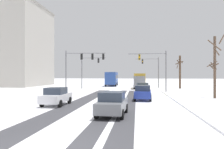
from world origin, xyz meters
The scene contains 18 objects.
ground_plane centered at (0.00, 0.00, 0.00)m, with size 300.00×300.00×0.00m, color white.
wheel_track_left_lane centered at (2.50, 14.69, 0.00)m, with size 1.16×32.31×0.01m, color #424247.
wheel_track_right_lane centered at (1.05, 14.69, 0.00)m, with size 0.99×32.31×0.01m, color #424247.
wheel_track_center centered at (-3.12, 14.69, 0.00)m, with size 0.73×32.31×0.01m, color #424247.
wheel_track_oncoming centered at (-2.17, 14.69, 0.00)m, with size 1.18×32.31×0.01m, color #424247.
sidewalk_kerb_right centered at (9.14, 13.22, 0.06)m, with size 4.00×32.31×0.12m, color white.
traffic_signal_near_right centered at (6.11, 27.41, 4.42)m, with size 5.98×0.38×6.50m.
traffic_signal_far_left centered at (-6.43, 35.31, 4.36)m, with size 4.96×0.44×6.50m.
traffic_signal_near_left centered at (-5.28, 25.59, 4.80)m, with size 6.20×0.80×6.50m.
traffic_signal_far_right centered at (6.46, 39.37, 4.35)m, with size 4.86×0.38×6.50m.
car_yellow_cab_lead centered at (3.94, 23.92, 0.82)m, with size 2.02×4.19×1.62m.
car_blue_second centered at (3.86, 16.44, 0.82)m, with size 2.01×4.19×1.62m.
car_white_third centered at (-4.07, 11.45, 0.82)m, with size 1.89×4.13×1.62m.
car_grey_fourth centered at (1.54, 6.95, 0.82)m, with size 2.00×4.18×1.62m.
bus_oncoming centered at (-3.03, 47.38, 1.99)m, with size 2.96×11.08×3.38m.
box_truck_delivery centered at (3.83, 36.78, 1.63)m, with size 2.53×7.48×3.02m.
bare_tree_sidewalk_mid centered at (12.32, 19.20, 3.96)m, with size 1.82×1.77×7.37m.
bare_tree_sidewalk_far centered at (11.82, 37.88, 3.51)m, with size 1.58×1.49×6.62m.
Camera 1 is at (3.20, -8.01, 2.78)m, focal length 35.61 mm.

